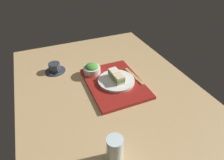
{
  "coord_description": "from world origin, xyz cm",
  "views": [
    {
      "loc": [
        -78.61,
        31.56,
        69.93
      ],
      "look_at": [
        2.48,
        -2.54,
        5.0
      ],
      "focal_mm": 30.98,
      "sensor_mm": 36.0,
      "label": 1
    }
  ],
  "objects_px": {
    "chopsticks_pair": "(134,76)",
    "coffee_cup": "(55,68)",
    "sandwich_far": "(114,74)",
    "salad_bowl": "(92,69)",
    "sandwich_near": "(119,79)",
    "drinking_glass": "(115,150)",
    "sandwich_plate": "(116,81)"
  },
  "relations": [
    {
      "from": "sandwich_far",
      "to": "chopsticks_pair",
      "type": "bearing_deg",
      "value": -99.3
    },
    {
      "from": "salad_bowl",
      "to": "coffee_cup",
      "type": "xyz_separation_m",
      "value": [
        0.13,
        0.21,
        -0.02
      ]
    },
    {
      "from": "sandwich_far",
      "to": "coffee_cup",
      "type": "relative_size",
      "value": 0.52
    },
    {
      "from": "sandwich_plate",
      "to": "chopsticks_pair",
      "type": "bearing_deg",
      "value": -86.7
    },
    {
      "from": "sandwich_plate",
      "to": "sandwich_near",
      "type": "xyz_separation_m",
      "value": [
        -0.03,
        -0.0,
        0.03
      ]
    },
    {
      "from": "sandwich_far",
      "to": "coffee_cup",
      "type": "bearing_deg",
      "value": 50.54
    },
    {
      "from": "sandwich_far",
      "to": "coffee_cup",
      "type": "distance_m",
      "value": 0.4
    },
    {
      "from": "sandwich_plate",
      "to": "sandwich_far",
      "type": "xyz_separation_m",
      "value": [
        0.03,
        0.0,
        0.03
      ]
    },
    {
      "from": "salad_bowl",
      "to": "chopsticks_pair",
      "type": "bearing_deg",
      "value": -122.18
    },
    {
      "from": "drinking_glass",
      "to": "sandwich_far",
      "type": "bearing_deg",
      "value": -23.05
    },
    {
      "from": "sandwich_plate",
      "to": "sandwich_near",
      "type": "distance_m",
      "value": 0.04
    },
    {
      "from": "sandwich_plate",
      "to": "salad_bowl",
      "type": "bearing_deg",
      "value": 34.26
    },
    {
      "from": "salad_bowl",
      "to": "drinking_glass",
      "type": "relative_size",
      "value": 0.86
    },
    {
      "from": "sandwich_near",
      "to": "chopsticks_pair",
      "type": "distance_m",
      "value": 0.13
    },
    {
      "from": "sandwich_plate",
      "to": "sandwich_near",
      "type": "bearing_deg",
      "value": -175.56
    },
    {
      "from": "chopsticks_pair",
      "to": "coffee_cup",
      "type": "bearing_deg",
      "value": 57.69
    },
    {
      "from": "sandwich_near",
      "to": "coffee_cup",
      "type": "bearing_deg",
      "value": 45.32
    },
    {
      "from": "sandwich_plate",
      "to": "coffee_cup",
      "type": "bearing_deg",
      "value": 47.8
    },
    {
      "from": "chopsticks_pair",
      "to": "drinking_glass",
      "type": "distance_m",
      "value": 0.55
    },
    {
      "from": "sandwich_near",
      "to": "salad_bowl",
      "type": "xyz_separation_m",
      "value": [
        0.17,
        0.1,
        -0.01
      ]
    },
    {
      "from": "coffee_cup",
      "to": "chopsticks_pair",
      "type": "bearing_deg",
      "value": -122.31
    },
    {
      "from": "sandwich_plate",
      "to": "chopsticks_pair",
      "type": "distance_m",
      "value": 0.12
    },
    {
      "from": "sandwich_near",
      "to": "drinking_glass",
      "type": "xyz_separation_m",
      "value": [
        -0.41,
        0.2,
        0.0
      ]
    },
    {
      "from": "sandwich_far",
      "to": "salad_bowl",
      "type": "bearing_deg",
      "value": 39.34
    },
    {
      "from": "sandwich_plate",
      "to": "coffee_cup",
      "type": "xyz_separation_m",
      "value": [
        0.28,
        0.31,
        -0.0
      ]
    },
    {
      "from": "salad_bowl",
      "to": "coffee_cup",
      "type": "bearing_deg",
      "value": 57.56
    },
    {
      "from": "sandwich_far",
      "to": "chopsticks_pair",
      "type": "relative_size",
      "value": 0.35
    },
    {
      "from": "sandwich_near",
      "to": "salad_bowl",
      "type": "bearing_deg",
      "value": 30.39
    },
    {
      "from": "sandwich_far",
      "to": "drinking_glass",
      "type": "xyz_separation_m",
      "value": [
        -0.46,
        0.2,
        0.0
      ]
    },
    {
      "from": "sandwich_plate",
      "to": "drinking_glass",
      "type": "bearing_deg",
      "value": 155.42
    },
    {
      "from": "salad_bowl",
      "to": "sandwich_far",
      "type": "bearing_deg",
      "value": -140.66
    },
    {
      "from": "sandwich_far",
      "to": "salad_bowl",
      "type": "distance_m",
      "value": 0.16
    }
  ]
}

